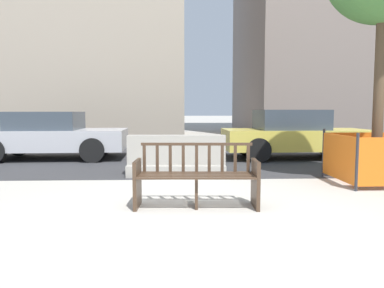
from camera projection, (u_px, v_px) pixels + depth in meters
ground_plane at (200, 219)px, 4.62m from camera, size 200.00×200.00×0.00m
street_asphalt at (185, 149)px, 13.27m from camera, size 120.00×12.00×0.01m
street_bench at (196, 179)px, 5.20m from camera, size 1.71×0.60×0.88m
jersey_barrier_centre at (177, 159)px, 7.71m from camera, size 2.02×0.75×0.84m
construction_fence at (376, 157)px, 6.94m from camera, size 1.47×1.47×0.98m
car_taxi_near at (294, 135)px, 10.52m from camera, size 4.04×1.88×1.37m
car_sedan_mid at (51, 135)px, 10.42m from camera, size 4.08×2.08×1.31m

